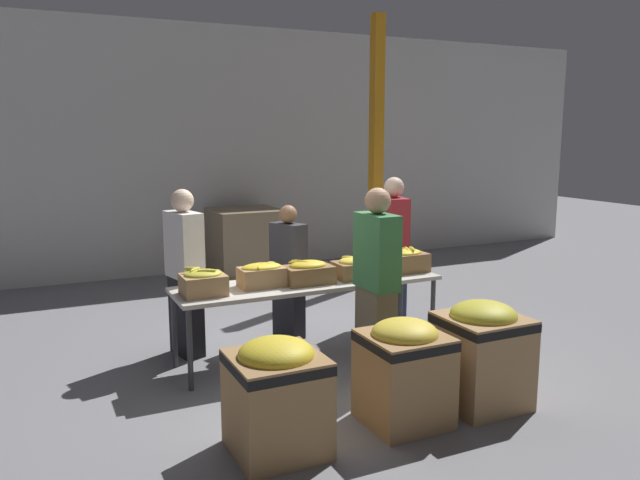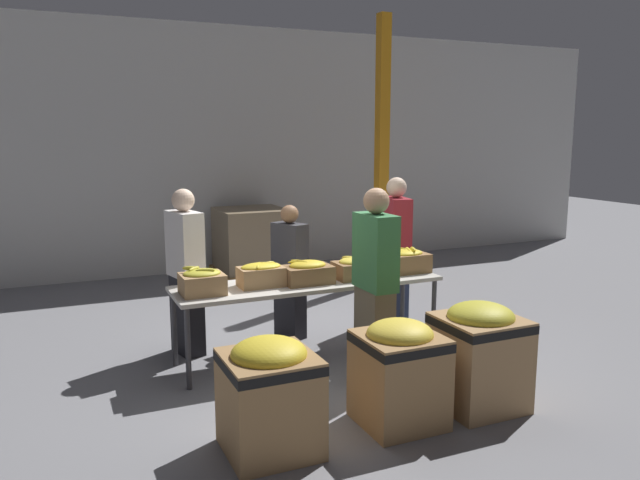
{
  "view_description": "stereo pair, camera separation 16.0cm",
  "coord_description": "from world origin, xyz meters",
  "px_view_note": "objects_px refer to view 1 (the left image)",
  "views": [
    {
      "loc": [
        -2.53,
        -5.59,
        2.29
      ],
      "look_at": [
        0.13,
        0.01,
        1.22
      ],
      "focal_mm": 35.0,
      "sensor_mm": 36.0,
      "label": 1
    },
    {
      "loc": [
        -2.38,
        -5.66,
        2.29
      ],
      "look_at": [
        0.13,
        0.01,
        1.22
      ],
      "focal_mm": 35.0,
      "sensor_mm": 36.0,
      "label": 2
    }
  ],
  "objects_px": {
    "sorting_table": "(309,287)",
    "banana_box_2": "(308,272)",
    "volunteer_3": "(393,252)",
    "support_pillar": "(376,152)",
    "banana_box_4": "(405,260)",
    "pallet_stack_0": "(246,244)",
    "banana_box_3": "(356,267)",
    "donation_bin_1": "(404,369)",
    "volunteer_0": "(289,273)",
    "donation_bin_0": "(277,393)",
    "volunteer_1": "(376,284)",
    "donation_bin_2": "(482,351)",
    "banana_box_0": "(203,282)",
    "volunteer_2": "(185,274)",
    "banana_box_1": "(262,274)"
  },
  "relations": [
    {
      "from": "banana_box_1",
      "to": "donation_bin_2",
      "type": "relative_size",
      "value": 0.48
    },
    {
      "from": "sorting_table",
      "to": "volunteer_1",
      "type": "bearing_deg",
      "value": -61.79
    },
    {
      "from": "sorting_table",
      "to": "donation_bin_1",
      "type": "height_order",
      "value": "donation_bin_1"
    },
    {
      "from": "banana_box_0",
      "to": "pallet_stack_0",
      "type": "distance_m",
      "value": 4.19
    },
    {
      "from": "sorting_table",
      "to": "banana_box_1",
      "type": "height_order",
      "value": "banana_box_1"
    },
    {
      "from": "banana_box_3",
      "to": "banana_box_4",
      "type": "height_order",
      "value": "banana_box_4"
    },
    {
      "from": "volunteer_0",
      "to": "volunteer_2",
      "type": "distance_m",
      "value": 1.17
    },
    {
      "from": "banana_box_0",
      "to": "banana_box_2",
      "type": "xyz_separation_m",
      "value": [
        1.06,
        -0.01,
        -0.01
      ]
    },
    {
      "from": "banana_box_3",
      "to": "volunteer_2",
      "type": "height_order",
      "value": "volunteer_2"
    },
    {
      "from": "volunteer_3",
      "to": "banana_box_1",
      "type": "bearing_deg",
      "value": -61.12
    },
    {
      "from": "volunteer_0",
      "to": "donation_bin_0",
      "type": "distance_m",
      "value": 2.58
    },
    {
      "from": "sorting_table",
      "to": "donation_bin_1",
      "type": "xyz_separation_m",
      "value": [
        0.08,
        -1.65,
        -0.3
      ]
    },
    {
      "from": "volunteer_1",
      "to": "volunteer_2",
      "type": "relative_size",
      "value": 1.04
    },
    {
      "from": "banana_box_3",
      "to": "pallet_stack_0",
      "type": "distance_m",
      "value": 3.85
    },
    {
      "from": "banana_box_3",
      "to": "pallet_stack_0",
      "type": "xyz_separation_m",
      "value": [
        0.09,
        3.83,
        -0.38
      ]
    },
    {
      "from": "donation_bin_0",
      "to": "volunteer_3",
      "type": "bearing_deg",
      "value": 43.64
    },
    {
      "from": "sorting_table",
      "to": "volunteer_3",
      "type": "height_order",
      "value": "volunteer_3"
    },
    {
      "from": "banana_box_1",
      "to": "support_pillar",
      "type": "xyz_separation_m",
      "value": [
        2.81,
        2.62,
        1.08
      ]
    },
    {
      "from": "sorting_table",
      "to": "banana_box_2",
      "type": "relative_size",
      "value": 5.68
    },
    {
      "from": "banana_box_2",
      "to": "support_pillar",
      "type": "distance_m",
      "value": 3.73
    },
    {
      "from": "sorting_table",
      "to": "support_pillar",
      "type": "distance_m",
      "value": 3.71
    },
    {
      "from": "banana_box_2",
      "to": "donation_bin_2",
      "type": "xyz_separation_m",
      "value": [
        0.89,
        -1.58,
        -0.44
      ]
    },
    {
      "from": "donation_bin_0",
      "to": "pallet_stack_0",
      "type": "xyz_separation_m",
      "value": [
        1.59,
        5.41,
        0.09
      ]
    },
    {
      "from": "volunteer_3",
      "to": "pallet_stack_0",
      "type": "bearing_deg",
      "value": -155.14
    },
    {
      "from": "donation_bin_2",
      "to": "volunteer_1",
      "type": "bearing_deg",
      "value": 116.41
    },
    {
      "from": "banana_box_1",
      "to": "volunteer_1",
      "type": "distance_m",
      "value": 1.13
    },
    {
      "from": "volunteer_0",
      "to": "donation_bin_2",
      "type": "height_order",
      "value": "volunteer_0"
    },
    {
      "from": "sorting_table",
      "to": "pallet_stack_0",
      "type": "bearing_deg",
      "value": 81.05
    },
    {
      "from": "banana_box_0",
      "to": "volunteer_3",
      "type": "relative_size",
      "value": 0.22
    },
    {
      "from": "banana_box_2",
      "to": "volunteer_1",
      "type": "xyz_separation_m",
      "value": [
        0.42,
        -0.63,
        -0.03
      ]
    },
    {
      "from": "banana_box_2",
      "to": "support_pillar",
      "type": "xyz_separation_m",
      "value": [
        2.35,
        2.69,
        1.08
      ]
    },
    {
      "from": "banana_box_2",
      "to": "banana_box_3",
      "type": "bearing_deg",
      "value": 0.11
    },
    {
      "from": "volunteer_2",
      "to": "pallet_stack_0",
      "type": "relative_size",
      "value": 1.53
    },
    {
      "from": "donation_bin_2",
      "to": "pallet_stack_0",
      "type": "distance_m",
      "value": 5.41
    },
    {
      "from": "banana_box_2",
      "to": "sorting_table",
      "type": "bearing_deg",
      "value": 59.66
    },
    {
      "from": "banana_box_0",
      "to": "volunteer_2",
      "type": "distance_m",
      "value": 0.69
    },
    {
      "from": "donation_bin_0",
      "to": "donation_bin_2",
      "type": "xyz_separation_m",
      "value": [
        1.85,
        0.0,
        0.03
      ]
    },
    {
      "from": "banana_box_1",
      "to": "volunteer_1",
      "type": "xyz_separation_m",
      "value": [
        0.88,
        -0.7,
        -0.03
      ]
    },
    {
      "from": "sorting_table",
      "to": "banana_box_4",
      "type": "bearing_deg",
      "value": -1.13
    },
    {
      "from": "banana_box_1",
      "to": "pallet_stack_0",
      "type": "bearing_deg",
      "value": 73.72
    },
    {
      "from": "banana_box_2",
      "to": "pallet_stack_0",
      "type": "distance_m",
      "value": 3.9
    },
    {
      "from": "volunteer_1",
      "to": "volunteer_2",
      "type": "height_order",
      "value": "volunteer_1"
    },
    {
      "from": "donation_bin_2",
      "to": "banana_box_2",
      "type": "bearing_deg",
      "value": 119.43
    },
    {
      "from": "banana_box_2",
      "to": "banana_box_4",
      "type": "xyz_separation_m",
      "value": [
        1.17,
        0.05,
        0.01
      ]
    },
    {
      "from": "banana_box_4",
      "to": "pallet_stack_0",
      "type": "xyz_separation_m",
      "value": [
        -0.54,
        3.78,
        -0.39
      ]
    },
    {
      "from": "volunteer_0",
      "to": "volunteer_2",
      "type": "relative_size",
      "value": 0.87
    },
    {
      "from": "banana_box_2",
      "to": "banana_box_4",
      "type": "bearing_deg",
      "value": 2.47
    },
    {
      "from": "volunteer_3",
      "to": "donation_bin_2",
      "type": "bearing_deg",
      "value": -2.16
    },
    {
      "from": "sorting_table",
      "to": "volunteer_1",
      "type": "distance_m",
      "value": 0.81
    },
    {
      "from": "volunteer_3",
      "to": "support_pillar",
      "type": "bearing_deg",
      "value": 165.96
    }
  ]
}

